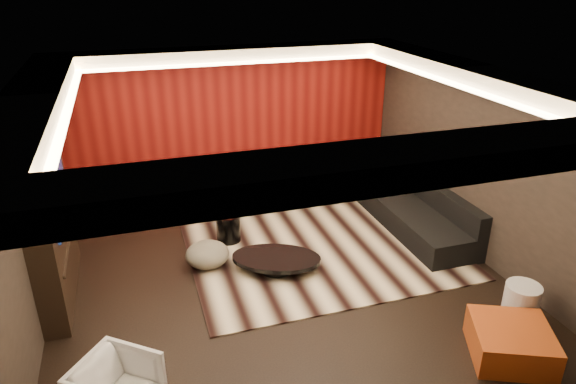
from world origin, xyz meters
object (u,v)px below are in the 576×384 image
object	(u,v)px
orange_ottoman	(511,342)
sectional_sofa	(343,195)
drum_stool	(228,228)
white_side_table	(521,304)
coffee_table	(276,263)

from	to	relation	value
orange_ottoman	sectional_sofa	bearing A→B (deg)	93.53
drum_stool	orange_ottoman	distance (m)	4.30
orange_ottoman	sectional_sofa	size ratio (longest dim) A/B	0.23
white_side_table	sectional_sofa	world-z (taller)	sectional_sofa
orange_ottoman	sectional_sofa	distance (m)	4.11
coffee_table	drum_stool	bearing A→B (deg)	114.02
white_side_table	orange_ottoman	distance (m)	0.70
orange_ottoman	drum_stool	bearing A→B (deg)	124.64
orange_ottoman	sectional_sofa	world-z (taller)	sectional_sofa
sectional_sofa	orange_ottoman	bearing A→B (deg)	-86.47
orange_ottoman	coffee_table	bearing A→B (deg)	128.51
coffee_table	orange_ottoman	distance (m)	3.17
coffee_table	drum_stool	distance (m)	1.16
white_side_table	drum_stool	bearing A→B (deg)	133.92
coffee_table	orange_ottoman	world-z (taller)	orange_ottoman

